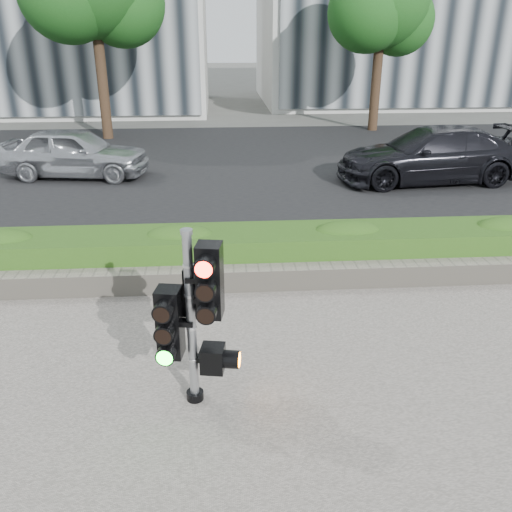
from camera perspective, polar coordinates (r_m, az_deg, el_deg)
name	(u,v)px	position (r m, az deg, el deg)	size (l,w,h in m)	color
ground	(270,359)	(6.70, 1.49, -10.77)	(120.00, 120.00, 0.00)	#51514C
road	(237,165)	(15.99, -1.97, 9.51)	(60.00, 13.00, 0.02)	black
curb	(253,254)	(9.45, -0.32, 0.16)	(60.00, 0.25, 0.12)	gray
stone_wall	(258,278)	(8.26, 0.25, -2.29)	(12.00, 0.32, 0.34)	gray
hedge	(255,251)	(8.78, -0.07, 0.52)	(12.00, 1.00, 0.68)	#538B2B
tree_right	(382,4)	(21.97, 13.09, 24.39)	(4.10, 3.58, 6.53)	black
traffic_signal	(194,310)	(5.50, -6.57, -5.64)	(0.70, 0.55, 1.94)	black
car_silver	(75,153)	(15.31, -18.55, 10.28)	(1.54, 3.82, 1.30)	#ADAFB4
car_dark	(431,155)	(14.78, 17.90, 10.10)	(1.93, 4.76, 1.38)	black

